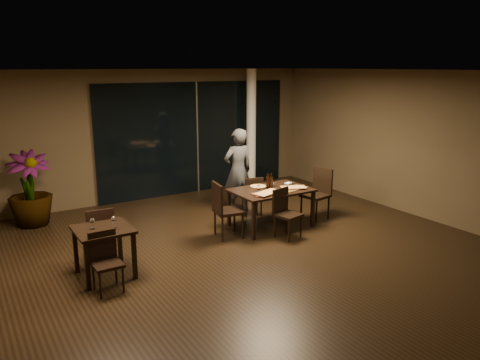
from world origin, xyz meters
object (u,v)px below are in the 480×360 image
Objects in this scene: chair_side_far at (100,232)px; potted_plant at (30,189)px; main_table at (271,193)px; bottle_b at (271,181)px; chair_main_left at (224,207)px; bottle_c at (268,181)px; chair_main_right at (318,191)px; bottle_a at (269,182)px; chair_side_near at (105,258)px; chair_main_far at (253,194)px; diner at (238,171)px; side_table at (103,236)px; chair_main_near at (285,210)px.

potted_plant reaches higher than chair_side_far.
potted_plant is (-3.96, 2.55, 0.06)m from main_table.
chair_main_left is at bearing -175.51° from bottle_b.
chair_main_right is at bearing -7.44° from bottle_c.
chair_side_far is at bearing -178.85° from bottle_a.
chair_main_left is 0.70× the size of potted_plant.
chair_side_near is (-4.65, -0.87, -0.11)m from chair_main_right.
potted_plant reaches higher than chair_main_far.
diner is at bearing -155.82° from chair_side_far.
bottle_c is at bearing 15.84° from chair_side_near.
bottle_a is at bearing 103.10° from main_table.
potted_plant reaches higher than chair_main_left.
bottle_a is at bearing -23.65° from bottle_c.
chair_main_far is 1.35m from chair_main_right.
chair_main_right is at bearing -3.99° from main_table.
chair_main_far is at bearing -138.11° from chair_main_right.
chair_main_left reaches higher than side_table.
chair_main_right is 1.24× the size of chair_side_near.
chair_side_near is at bearing 33.85° from diner.
side_table is 3.10m from potted_plant.
bottle_c is at bearing 113.24° from main_table.
bottle_b reaches higher than chair_side_far.
bottle_b reaches higher than side_table.
chair_main_right is 1.22m from bottle_c.
bottle_b reaches higher than bottle_c.
chair_main_right reaches higher than chair_main_left.
chair_side_near is at bearing -163.83° from bottle_a.
side_table is at bearing -171.63° from main_table.
diner is at bearing 30.79° from chair_side_near.
bottle_a is at bearing 15.66° from chair_side_near.
chair_main_near is 3.42m from chair_side_near.
chair_main_far and chair_side_near have the same top height.
chair_side_near is at bearing 83.22° from chair_side_far.
chair_side_far is at bearing 30.38° from chair_main_far.
diner is 4.16m from potted_plant.
bottle_b is (0.04, -0.03, 0.01)m from bottle_a.
side_table is at bearing -170.50° from bottle_a.
chair_main_left is 1.11m from bottle_c.
chair_main_near is at bearing -102.26° from bottle_b.
bottle_c is (3.37, 0.57, 0.28)m from side_table.
chair_main_near is 3.18× the size of bottle_a.
chair_main_near is at bearing 174.30° from chair_side_far.
main_table is at bearing -78.39° from chair_main_left.
chair_main_near is 0.86× the size of chair_main_right.
chair_main_far is at bearing 81.34° from bottle_c.
bottle_b is at bearing 8.90° from side_table.
bottle_b is at bearing -31.30° from bottle_c.
chair_main_right is 1.13× the size of chair_side_far.
bottle_b reaches higher than chair_main_right.
bottle_b is at bearing -32.20° from potted_plant.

